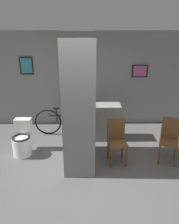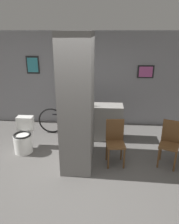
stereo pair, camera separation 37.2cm
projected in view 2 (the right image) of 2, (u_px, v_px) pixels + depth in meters
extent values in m
plane|color=#5B5956|center=(81.00, 177.00, 4.12)|extent=(14.00, 14.00, 0.00)
cube|color=gray|center=(90.00, 80.00, 6.12)|extent=(8.00, 0.06, 2.60)
cube|color=black|center=(33.00, 65.00, 6.04)|extent=(0.36, 0.02, 0.48)
cube|color=teal|center=(33.00, 65.00, 6.03)|extent=(0.30, 0.01, 0.39)
cube|color=black|center=(146.00, 72.00, 5.89)|extent=(0.44, 0.02, 0.34)
cube|color=#B24C8C|center=(146.00, 72.00, 5.88)|extent=(0.36, 0.01, 0.28)
cube|color=gray|center=(78.00, 102.00, 4.22)|extent=(0.58, 1.17, 2.60)
cylinder|color=#593319|center=(59.00, 93.00, 3.93)|extent=(0.03, 0.40, 0.40)
cylinder|color=red|center=(58.00, 93.00, 3.93)|extent=(0.01, 0.07, 0.07)
cube|color=gray|center=(99.00, 122.00, 5.48)|extent=(1.16, 0.44, 0.89)
cylinder|color=white|center=(23.00, 144.00, 4.92)|extent=(0.41, 0.41, 0.41)
torus|color=black|center=(22.00, 135.00, 4.84)|extent=(0.39, 0.39, 0.04)
cube|color=white|center=(25.00, 124.00, 5.03)|extent=(0.36, 0.20, 0.34)
cylinder|color=brown|center=(108.00, 159.00, 4.31)|extent=(0.04, 0.04, 0.43)
cylinder|color=brown|center=(124.00, 159.00, 4.32)|extent=(0.04, 0.04, 0.43)
cylinder|color=brown|center=(107.00, 151.00, 4.60)|extent=(0.04, 0.04, 0.43)
cylinder|color=brown|center=(121.00, 151.00, 4.61)|extent=(0.04, 0.04, 0.43)
cube|color=brown|center=(116.00, 145.00, 4.38)|extent=(0.40, 0.40, 0.04)
cube|color=brown|center=(115.00, 130.00, 4.45)|extent=(0.37, 0.07, 0.46)
cylinder|color=brown|center=(158.00, 158.00, 4.35)|extent=(0.04, 0.04, 0.43)
cylinder|color=brown|center=(175.00, 162.00, 4.22)|extent=(0.04, 0.04, 0.43)
cylinder|color=brown|center=(161.00, 151.00, 4.61)|extent=(0.04, 0.04, 0.43)
cylinder|color=brown|center=(176.00, 154.00, 4.49)|extent=(0.04, 0.04, 0.43)
cube|color=brown|center=(169.00, 146.00, 4.33)|extent=(0.47, 0.47, 0.04)
cube|color=brown|center=(172.00, 131.00, 4.39)|extent=(0.35, 0.16, 0.46)
torus|color=black|center=(51.00, 121.00, 5.79)|extent=(0.70, 0.04, 0.70)
torus|color=black|center=(87.00, 122.00, 5.73)|extent=(0.70, 0.04, 0.70)
cylinder|color=black|center=(69.00, 115.00, 5.70)|extent=(0.87, 0.04, 0.04)
cylinder|color=black|center=(60.00, 115.00, 5.71)|extent=(0.03, 0.03, 0.36)
cylinder|color=black|center=(85.00, 115.00, 5.67)|extent=(0.03, 0.03, 0.33)
cube|color=black|center=(60.00, 107.00, 5.64)|extent=(0.16, 0.06, 0.04)
cylinder|color=#262626|center=(85.00, 109.00, 5.61)|extent=(0.03, 0.42, 0.03)
cylinder|color=silver|center=(88.00, 102.00, 5.23)|extent=(0.06, 0.06, 0.18)
cylinder|color=silver|center=(88.00, 97.00, 5.19)|extent=(0.03, 0.03, 0.08)
sphere|color=#333333|center=(88.00, 95.00, 5.17)|extent=(0.03, 0.03, 0.03)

